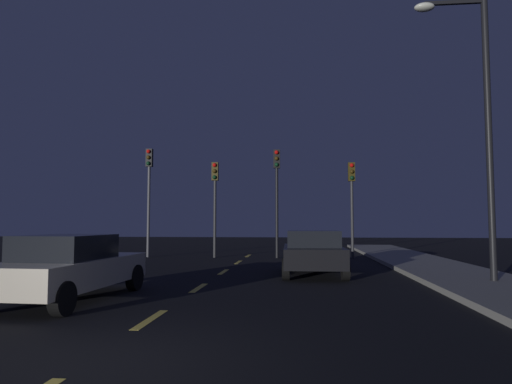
# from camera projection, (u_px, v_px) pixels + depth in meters

# --- Properties ---
(ground_plane) EXTENTS (80.00, 80.00, 0.00)m
(ground_plane) POSITION_uv_depth(u_px,v_px,m) (204.00, 285.00, 12.20)
(ground_plane) COLOR black
(sidewalk_curb_right) EXTENTS (3.00, 40.00, 0.15)m
(sidewalk_curb_right) POSITION_uv_depth(u_px,v_px,m) (490.00, 286.00, 11.49)
(sidewalk_curb_right) COLOR gray
(sidewalk_curb_right) RESTS_ON ground_plane
(lane_stripe_second) EXTENTS (0.16, 1.60, 0.01)m
(lane_stripe_second) POSITION_uv_depth(u_px,v_px,m) (150.00, 319.00, 7.84)
(lane_stripe_second) COLOR #EACC4C
(lane_stripe_second) RESTS_ON ground_plane
(lane_stripe_third) EXTENTS (0.16, 1.60, 0.01)m
(lane_stripe_third) POSITION_uv_depth(u_px,v_px,m) (199.00, 288.00, 11.61)
(lane_stripe_third) COLOR #EACC4C
(lane_stripe_third) RESTS_ON ground_plane
(lane_stripe_fourth) EXTENTS (0.16, 1.60, 0.01)m
(lane_stripe_fourth) POSITION_uv_depth(u_px,v_px,m) (223.00, 272.00, 15.38)
(lane_stripe_fourth) COLOR #EACC4C
(lane_stripe_fourth) RESTS_ON ground_plane
(lane_stripe_fifth) EXTENTS (0.16, 1.60, 0.01)m
(lane_stripe_fifth) POSITION_uv_depth(u_px,v_px,m) (238.00, 262.00, 19.16)
(lane_stripe_fifth) COLOR #EACC4C
(lane_stripe_fifth) RESTS_ON ground_plane
(lane_stripe_sixth) EXTENTS (0.16, 1.60, 0.01)m
(lane_stripe_sixth) POSITION_uv_depth(u_px,v_px,m) (248.00, 256.00, 22.93)
(lane_stripe_sixth) COLOR #EACC4C
(lane_stripe_sixth) RESTS_ON ground_plane
(traffic_signal_far_left) EXTENTS (0.32, 0.38, 5.40)m
(traffic_signal_far_left) POSITION_uv_depth(u_px,v_px,m) (149.00, 182.00, 22.30)
(traffic_signal_far_left) COLOR #4C4C51
(traffic_signal_far_left) RESTS_ON ground_plane
(traffic_signal_center_left) EXTENTS (0.32, 0.38, 4.68)m
(traffic_signal_center_left) POSITION_uv_depth(u_px,v_px,m) (215.00, 190.00, 21.94)
(traffic_signal_center_left) COLOR #2D2D30
(traffic_signal_center_left) RESTS_ON ground_plane
(traffic_signal_center_right) EXTENTS (0.32, 0.38, 5.26)m
(traffic_signal_center_right) POSITION_uv_depth(u_px,v_px,m) (277.00, 182.00, 21.68)
(traffic_signal_center_right) COLOR black
(traffic_signal_center_right) RESTS_ON ground_plane
(traffic_signal_far_right) EXTENTS (0.32, 0.38, 4.58)m
(traffic_signal_far_right) POSITION_uv_depth(u_px,v_px,m) (352.00, 191.00, 21.30)
(traffic_signal_far_right) COLOR #2D2D30
(traffic_signal_far_right) RESTS_ON ground_plane
(car_stopped_ahead) EXTENTS (2.04, 3.86, 1.44)m
(car_stopped_ahead) POSITION_uv_depth(u_px,v_px,m) (313.00, 252.00, 14.51)
(car_stopped_ahead) COLOR black
(car_stopped_ahead) RESTS_ON ground_plane
(car_adjacent_lane) EXTENTS (2.00, 4.37, 1.43)m
(car_adjacent_lane) POSITION_uv_depth(u_px,v_px,m) (69.00, 267.00, 9.75)
(car_adjacent_lane) COLOR beige
(car_adjacent_lane) RESTS_ON ground_plane
(street_lamp_right) EXTENTS (1.99, 0.36, 7.98)m
(street_lamp_right) POSITION_uv_depth(u_px,v_px,m) (477.00, 112.00, 12.26)
(street_lamp_right) COLOR black
(street_lamp_right) RESTS_ON ground_plane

